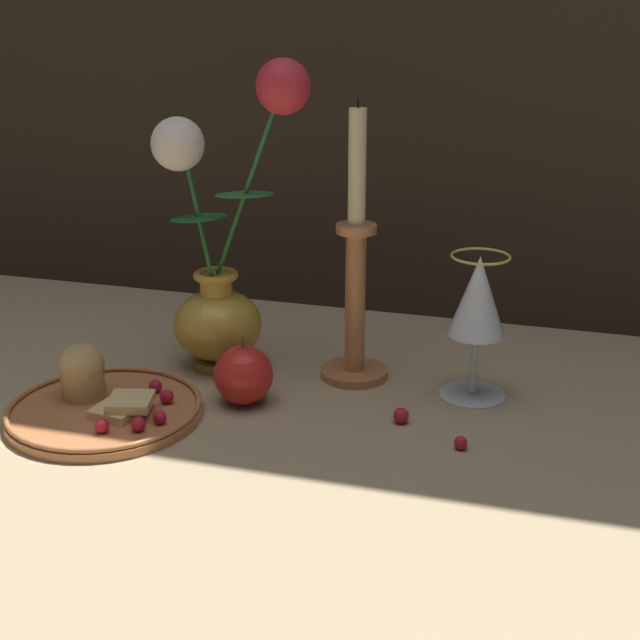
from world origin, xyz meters
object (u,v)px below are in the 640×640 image
plate_with_pastries (101,401)px  wine_glass (478,303)px  vase (221,265)px  apple_beside_vase (244,375)px  candlestick (355,287)px

plate_with_pastries → wine_glass: wine_glass is taller
vase → apple_beside_vase: size_ratio=4.69×
plate_with_pastries → apple_beside_vase: bearing=27.4°
plate_with_pastries → candlestick: candlestick is taller
wine_glass → candlestick: 0.15m
vase → candlestick: (0.16, 0.01, -0.02)m
vase → apple_beside_vase: bearing=-56.5°
candlestick → plate_with_pastries: bearing=-143.4°
vase → apple_beside_vase: (0.06, -0.09, -0.10)m
vase → wine_glass: bearing=0.0°
apple_beside_vase → vase: bearing=123.5°
plate_with_pastries → candlestick: (0.24, 0.18, 0.10)m
vase → apple_beside_vase: vase is taller
plate_with_pastries → candlestick: 0.32m
vase → wine_glass: (0.31, 0.00, -0.02)m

